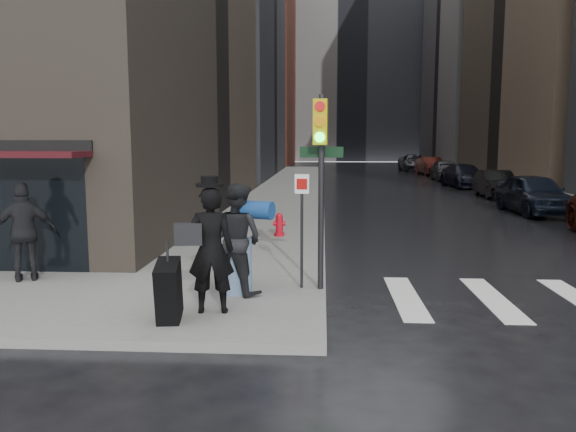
% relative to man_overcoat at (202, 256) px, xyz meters
% --- Properties ---
extents(ground, '(140.00, 140.00, 0.00)m').
position_rel_man_overcoat_xyz_m(ground, '(-0.03, 0.71, -1.10)').
color(ground, black).
rests_on(ground, ground).
extents(sidewalk_left, '(4.00, 50.00, 0.15)m').
position_rel_man_overcoat_xyz_m(sidewalk_left, '(-0.03, 27.71, -1.02)').
color(sidewalk_left, slate).
rests_on(sidewalk_left, ground).
extents(sidewalk_right, '(3.00, 50.00, 0.15)m').
position_rel_man_overcoat_xyz_m(sidewalk_right, '(13.47, 27.71, -1.02)').
color(sidewalk_right, slate).
rests_on(sidewalk_right, ground).
extents(bldg_left_far, '(22.00, 20.00, 26.00)m').
position_rel_man_overcoat_xyz_m(bldg_left_far, '(-13.03, 62.71, 11.90)').
color(bldg_left_far, maroon).
rests_on(bldg_left_far, ground).
extents(bldg_right_far, '(22.00, 20.00, 25.00)m').
position_rel_man_overcoat_xyz_m(bldg_right_far, '(25.97, 58.71, 11.40)').
color(bldg_right_far, slate).
rests_on(bldg_right_far, ground).
extents(bldg_distant, '(40.00, 12.00, 32.00)m').
position_rel_man_overcoat_xyz_m(bldg_distant, '(5.97, 78.71, 14.90)').
color(bldg_distant, slate).
rests_on(bldg_distant, ground).
extents(man_overcoat, '(1.17, 1.26, 2.25)m').
position_rel_man_overcoat_xyz_m(man_overcoat, '(0.00, 0.00, 0.00)').
color(man_overcoat, black).
rests_on(man_overcoat, ground).
extents(man_jeans, '(1.35, 1.27, 2.01)m').
position_rel_man_overcoat_xyz_m(man_jeans, '(0.37, 1.30, 0.06)').
color(man_jeans, black).
rests_on(man_jeans, ground).
extents(man_greycoat, '(1.24, 0.95, 1.96)m').
position_rel_man_overcoat_xyz_m(man_greycoat, '(-3.97, 1.95, 0.03)').
color(man_greycoat, black).
rests_on(man_greycoat, ground).
extents(traffic_light, '(0.89, 0.46, 3.59)m').
position_rel_man_overcoat_xyz_m(traffic_light, '(1.83, 1.61, 1.37)').
color(traffic_light, black).
rests_on(traffic_light, ground).
extents(fire_hydrant, '(0.38, 0.30, 0.68)m').
position_rel_man_overcoat_xyz_m(fire_hydrant, '(0.65, 7.55, -0.65)').
color(fire_hydrant, '#B10A19').
rests_on(fire_hydrant, ground).
extents(parked_car_1, '(2.07, 4.81, 1.62)m').
position_rel_man_overcoat_xyz_m(parked_car_1, '(10.40, 14.41, -0.29)').
color(parked_car_1, black).
rests_on(parked_car_1, ground).
extents(parked_car_2, '(1.66, 4.32, 1.40)m').
position_rel_man_overcoat_xyz_m(parked_car_2, '(10.88, 20.98, -0.40)').
color(parked_car_2, black).
rests_on(parked_car_2, ground).
extents(parked_car_3, '(2.45, 5.14, 1.45)m').
position_rel_man_overcoat_xyz_m(parked_car_3, '(10.88, 27.54, -0.37)').
color(parked_car_3, black).
rests_on(parked_car_3, ground).
extents(parked_car_4, '(2.06, 4.67, 1.56)m').
position_rel_man_overcoat_xyz_m(parked_car_4, '(11.11, 34.11, -0.32)').
color(parked_car_4, '#3E3E43').
rests_on(parked_car_4, ground).
extents(parked_car_5, '(2.08, 4.83, 1.55)m').
position_rel_man_overcoat_xyz_m(parked_car_5, '(11.24, 40.68, -0.33)').
color(parked_car_5, '#3F110C').
rests_on(parked_car_5, ground).
extents(parked_car_6, '(2.75, 5.95, 1.65)m').
position_rel_man_overcoat_xyz_m(parked_car_6, '(10.99, 47.25, -0.27)').
color(parked_car_6, '#4E4E53').
rests_on(parked_car_6, ground).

